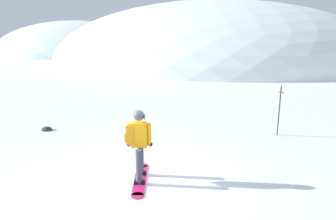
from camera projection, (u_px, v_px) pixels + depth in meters
ground_plane at (131, 185)px, 7.05m from camera, size 300.00×300.00×0.00m
ridge_peak_main at (212, 62)px, 40.22m from camera, size 40.79×36.71×15.17m
ridge_peak_far at (78, 54)px, 55.70m from camera, size 29.22×26.30×11.90m
snowboarder_main at (138, 143)px, 7.08m from camera, size 0.68×1.79×1.71m
piste_marker_near at (280, 107)px, 10.31m from camera, size 0.20×0.20×1.76m
rock_dark at (47, 130)px, 11.11m from camera, size 0.40×0.34×0.28m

